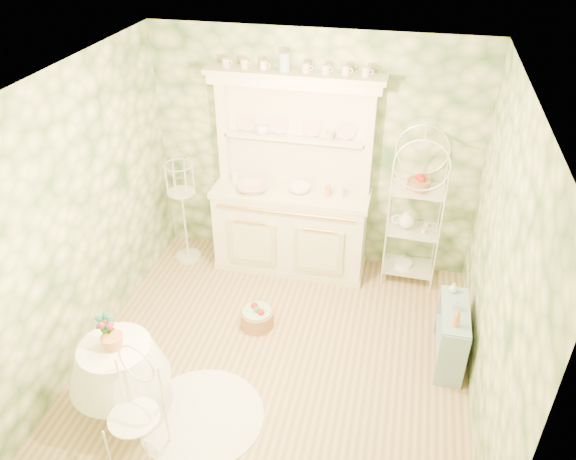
% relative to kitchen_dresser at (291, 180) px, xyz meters
% --- Properties ---
extents(floor, '(3.60, 3.60, 0.00)m').
position_rel_kitchen_dresser_xyz_m(floor, '(0.20, -1.52, -1.15)').
color(floor, tan).
rests_on(floor, ground).
extents(ceiling, '(3.60, 3.60, 0.00)m').
position_rel_kitchen_dresser_xyz_m(ceiling, '(0.20, -1.52, 1.56)').
color(ceiling, white).
rests_on(ceiling, floor).
extents(wall_left, '(3.60, 3.60, 0.00)m').
position_rel_kitchen_dresser_xyz_m(wall_left, '(-1.60, -1.52, 0.21)').
color(wall_left, beige).
rests_on(wall_left, floor).
extents(wall_right, '(3.60, 3.60, 0.00)m').
position_rel_kitchen_dresser_xyz_m(wall_right, '(2.00, -1.52, 0.21)').
color(wall_right, beige).
rests_on(wall_right, floor).
extents(wall_back, '(3.60, 3.60, 0.00)m').
position_rel_kitchen_dresser_xyz_m(wall_back, '(0.20, 0.28, 0.21)').
color(wall_back, beige).
rests_on(wall_back, floor).
extents(wall_front, '(3.60, 3.60, 0.00)m').
position_rel_kitchen_dresser_xyz_m(wall_front, '(0.20, -3.32, 0.21)').
color(wall_front, beige).
rests_on(wall_front, floor).
extents(kitchen_dresser, '(1.87, 0.61, 2.29)m').
position_rel_kitchen_dresser_xyz_m(kitchen_dresser, '(0.00, 0.00, 0.00)').
color(kitchen_dresser, white).
rests_on(kitchen_dresser, floor).
extents(bakers_rack, '(0.61, 0.45, 1.91)m').
position_rel_kitchen_dresser_xyz_m(bakers_rack, '(1.36, 0.07, -0.19)').
color(bakers_rack, white).
rests_on(bakers_rack, floor).
extents(side_shelf, '(0.31, 0.70, 0.58)m').
position_rel_kitchen_dresser_xyz_m(side_shelf, '(1.81, -1.18, -0.85)').
color(side_shelf, '#88A5B8').
rests_on(side_shelf, floor).
extents(round_table, '(0.80, 0.80, 0.68)m').
position_rel_kitchen_dresser_xyz_m(round_table, '(-0.94, -2.40, -0.81)').
color(round_table, white).
rests_on(round_table, floor).
extents(cafe_chair, '(0.55, 0.55, 0.98)m').
position_rel_kitchen_dresser_xyz_m(cafe_chair, '(-0.60, -2.82, -0.66)').
color(cafe_chair, white).
rests_on(cafe_chair, floor).
extents(birdcage_stand, '(0.38, 0.38, 1.46)m').
position_rel_kitchen_dresser_xyz_m(birdcage_stand, '(-1.25, -0.13, -0.42)').
color(birdcage_stand, white).
rests_on(birdcage_stand, floor).
extents(floor_basket, '(0.38, 0.38, 0.20)m').
position_rel_kitchen_dresser_xyz_m(floor_basket, '(-0.10, -1.13, -1.04)').
color(floor_basket, '#AC7047').
rests_on(floor_basket, floor).
extents(lace_rug, '(1.31, 1.31, 0.01)m').
position_rel_kitchen_dresser_xyz_m(lace_rug, '(-0.26, -2.36, -1.14)').
color(lace_rug, white).
rests_on(lace_rug, floor).
extents(bowl_floral, '(0.41, 0.41, 0.08)m').
position_rel_kitchen_dresser_xyz_m(bowl_floral, '(-0.41, -0.10, -0.13)').
color(bowl_floral, white).
rests_on(bowl_floral, kitchen_dresser).
extents(bowl_white, '(0.27, 0.27, 0.08)m').
position_rel_kitchen_dresser_xyz_m(bowl_white, '(0.10, -0.00, -0.13)').
color(bowl_white, white).
rests_on(bowl_white, kitchen_dresser).
extents(cup_left, '(0.15, 0.15, 0.10)m').
position_rel_kitchen_dresser_xyz_m(cup_left, '(-0.35, 0.16, 0.47)').
color(cup_left, white).
rests_on(cup_left, kitchen_dresser).
extents(cup_right, '(0.12, 0.12, 0.10)m').
position_rel_kitchen_dresser_xyz_m(cup_right, '(0.38, 0.15, 0.47)').
color(cup_right, white).
rests_on(cup_right, kitchen_dresser).
extents(potted_geranium, '(0.18, 0.14, 0.31)m').
position_rel_kitchen_dresser_xyz_m(potted_geranium, '(-0.99, -2.38, -0.30)').
color(potted_geranium, '#3F7238').
rests_on(potted_geranium, round_table).
extents(bottle_amber, '(0.08, 0.08, 0.18)m').
position_rel_kitchen_dresser_xyz_m(bottle_amber, '(1.79, -1.40, -0.46)').
color(bottle_amber, '#C97C41').
rests_on(bottle_amber, side_shelf).
extents(bottle_blue, '(0.05, 0.05, 0.11)m').
position_rel_kitchen_dresser_xyz_m(bottle_blue, '(1.80, -1.17, -0.49)').
color(bottle_blue, '#9AAED8').
rests_on(bottle_blue, side_shelf).
extents(bottle_glass, '(0.11, 0.11, 0.10)m').
position_rel_kitchen_dresser_xyz_m(bottle_glass, '(1.78, -0.92, -0.50)').
color(bottle_glass, silver).
rests_on(bottle_glass, side_shelf).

